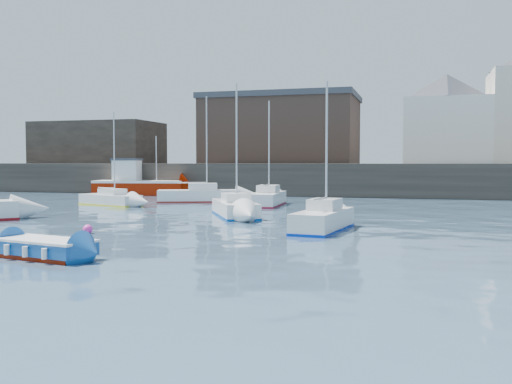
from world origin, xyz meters
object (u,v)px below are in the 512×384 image
(fishing_boat, at_px, (137,183))
(buoy_near, at_px, (88,234))
(blue_dinghy, at_px, (46,247))
(sailboat_b, at_px, (235,208))
(buoy_mid, at_px, (315,235))
(sailboat_c, at_px, (323,219))
(sailboat_h, at_px, (199,195))
(buoy_far, at_px, (256,212))
(sailboat_e, at_px, (110,199))
(sailboat_f, at_px, (268,198))

(fishing_boat, bearing_deg, buoy_near, -66.32)
(blue_dinghy, bearing_deg, sailboat_b, 84.67)
(sailboat_b, relative_size, buoy_mid, 16.51)
(sailboat_b, bearing_deg, buoy_near, -111.70)
(fishing_boat, height_order, sailboat_c, sailboat_c)
(blue_dinghy, distance_m, sailboat_c, 12.46)
(fishing_boat, height_order, buoy_mid, fishing_boat)
(sailboat_h, relative_size, buoy_near, 19.57)
(blue_dinghy, height_order, sailboat_b, sailboat_b)
(blue_dinghy, bearing_deg, buoy_near, 110.76)
(buoy_near, relative_size, buoy_mid, 0.92)
(blue_dinghy, distance_m, sailboat_h, 26.31)
(sailboat_h, height_order, buoy_far, sailboat_h)
(sailboat_b, distance_m, buoy_near, 10.07)
(sailboat_b, bearing_deg, buoy_mid, -49.89)
(sailboat_e, bearing_deg, fishing_boat, 109.40)
(buoy_near, bearing_deg, blue_dinghy, -69.24)
(buoy_mid, height_order, buoy_far, buoy_mid)
(buoy_near, bearing_deg, sailboat_e, 117.05)
(sailboat_b, height_order, buoy_mid, sailboat_b)
(sailboat_b, distance_m, buoy_far, 3.40)
(sailboat_c, relative_size, sailboat_e, 1.02)
(sailboat_b, distance_m, sailboat_f, 8.47)
(fishing_boat, xyz_separation_m, sailboat_f, (15.44, -9.60, -0.55))
(blue_dinghy, relative_size, buoy_mid, 7.87)
(fishing_boat, xyz_separation_m, sailboat_b, (15.74, -18.07, -0.59))
(buoy_mid, bearing_deg, buoy_near, -166.46)
(sailboat_c, bearing_deg, buoy_far, 123.00)
(sailboat_f, relative_size, sailboat_h, 0.92)
(blue_dinghy, distance_m, buoy_mid, 11.13)
(buoy_mid, bearing_deg, sailboat_e, 143.81)
(fishing_boat, bearing_deg, blue_dinghy, -66.84)
(sailboat_f, bearing_deg, blue_dinghy, -92.72)
(sailboat_h, bearing_deg, sailboat_f, -18.28)
(blue_dinghy, bearing_deg, sailboat_c, 53.37)
(sailboat_e, height_order, buoy_near, sailboat_e)
(sailboat_b, height_order, sailboat_f, sailboat_f)
(fishing_boat, distance_m, buoy_mid, 33.17)
(sailboat_h, height_order, buoy_mid, sailboat_h)
(sailboat_b, relative_size, buoy_far, 17.68)
(buoy_near, bearing_deg, fishing_boat, 113.68)
(fishing_boat, xyz_separation_m, sailboat_e, (4.39, -12.46, -0.65))
(blue_dinghy, bearing_deg, sailboat_h, 100.82)
(sailboat_b, distance_m, sailboat_h, 12.26)
(sailboat_b, relative_size, buoy_near, 17.91)
(sailboat_b, relative_size, sailboat_c, 1.10)
(sailboat_b, bearing_deg, sailboat_c, -41.89)
(blue_dinghy, height_order, buoy_near, blue_dinghy)
(sailboat_b, relative_size, sailboat_f, 1.00)
(fishing_boat, height_order, buoy_far, fishing_boat)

